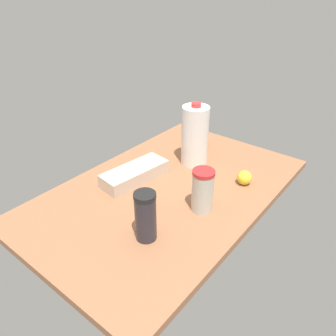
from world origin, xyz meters
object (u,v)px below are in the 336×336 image
(shaker_bottle, at_px, (146,216))
(egg_carton, at_px, (135,174))
(milk_jug, at_px, (195,136))
(tumbler_cup, at_px, (203,191))
(lemon_near_front, at_px, (244,178))
(orange_by_jug, at_px, (199,139))

(shaker_bottle, bearing_deg, egg_carton, 49.45)
(milk_jug, bearing_deg, tumbler_cup, -140.59)
(lemon_near_front, bearing_deg, egg_carton, 124.51)
(egg_carton, height_order, milk_jug, milk_jug)
(tumbler_cup, height_order, orange_by_jug, tumbler_cup)
(tumbler_cup, relative_size, shaker_bottle, 0.95)
(shaker_bottle, distance_m, orange_by_jug, 0.73)
(egg_carton, xyz_separation_m, shaker_bottle, (-0.24, -0.29, 0.06))
(tumbler_cup, distance_m, shaker_bottle, 0.26)
(milk_jug, height_order, orange_by_jug, milk_jug)
(egg_carton, relative_size, shaker_bottle, 1.67)
(egg_carton, relative_size, orange_by_jug, 3.42)
(milk_jug, xyz_separation_m, shaker_bottle, (-0.53, -0.17, -0.05))
(tumbler_cup, relative_size, lemon_near_front, 2.76)
(milk_jug, relative_size, tumbler_cup, 1.73)
(milk_jug, bearing_deg, orange_by_jug, 25.64)
(tumbler_cup, distance_m, orange_by_jug, 0.54)
(egg_carton, distance_m, lemon_near_front, 0.47)
(egg_carton, bearing_deg, milk_jug, -14.12)
(milk_jug, bearing_deg, lemon_near_front, -94.11)
(tumbler_cup, distance_m, lemon_near_front, 0.27)
(milk_jug, xyz_separation_m, tumbler_cup, (-0.28, -0.23, -0.05))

